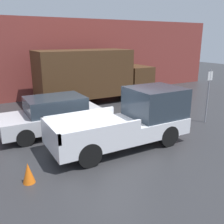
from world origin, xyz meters
The scene contains 8 objects.
ground_plane centered at (0.00, 0.00, 0.00)m, with size 60.00×60.00×0.00m, color #2D2D30.
building_wall centered at (0.00, 8.59, 2.56)m, with size 28.00×0.15×5.12m.
pickup_truck centered at (0.64, -0.42, 0.96)m, with size 5.15×1.97×2.06m.
car centered at (-1.57, 2.15, 0.78)m, with size 4.24×1.92×1.54m.
delivery_truck centered at (2.12, 6.31, 1.71)m, with size 7.39×2.52×3.19m.
parking_sign centered at (5.08, -0.06, 1.41)m, with size 0.30×0.07×2.51m.
newspaper_box centered at (0.42, 8.26, 0.51)m, with size 0.45×0.40×1.01m.
traffic_cone centered at (-3.35, -1.29, 0.30)m, with size 0.34×0.34×0.60m.
Camera 1 is at (-4.32, -7.72, 3.85)m, focal length 40.00 mm.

